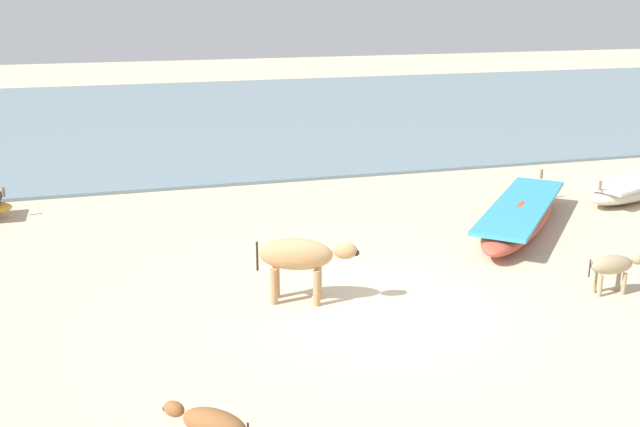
{
  "coord_description": "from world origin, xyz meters",
  "views": [
    {
      "loc": [
        -3.47,
        -9.28,
        4.5
      ],
      "look_at": [
        -0.02,
        2.93,
        0.6
      ],
      "focal_mm": 41.21,
      "sensor_mm": 36.0,
      "label": 1
    }
  ],
  "objects_px": {
    "cow_adult_tan": "(300,257)",
    "calf_far_dun": "(613,266)",
    "calf_near_brown": "(212,426)",
    "fishing_boat_3": "(639,187)",
    "fishing_boat_2": "(520,215)"
  },
  "relations": [
    {
      "from": "cow_adult_tan",
      "to": "calf_far_dun",
      "type": "relative_size",
      "value": 1.54
    },
    {
      "from": "fishing_boat_2",
      "to": "fishing_boat_3",
      "type": "height_order",
      "value": "fishing_boat_2"
    },
    {
      "from": "fishing_boat_2",
      "to": "calf_near_brown",
      "type": "relative_size",
      "value": 5.07
    },
    {
      "from": "fishing_boat_2",
      "to": "cow_adult_tan",
      "type": "relative_size",
      "value": 2.9
    },
    {
      "from": "calf_near_brown",
      "to": "calf_far_dun",
      "type": "distance_m",
      "value": 7.0
    },
    {
      "from": "fishing_boat_2",
      "to": "calf_near_brown",
      "type": "height_order",
      "value": "fishing_boat_2"
    },
    {
      "from": "cow_adult_tan",
      "to": "fishing_boat_3",
      "type": "bearing_deg",
      "value": 42.48
    },
    {
      "from": "fishing_boat_3",
      "to": "calf_far_dun",
      "type": "height_order",
      "value": "fishing_boat_3"
    },
    {
      "from": "fishing_boat_3",
      "to": "cow_adult_tan",
      "type": "bearing_deg",
      "value": -1.12
    },
    {
      "from": "cow_adult_tan",
      "to": "calf_far_dun",
      "type": "height_order",
      "value": "cow_adult_tan"
    },
    {
      "from": "cow_adult_tan",
      "to": "calf_far_dun",
      "type": "bearing_deg",
      "value": 8.64
    },
    {
      "from": "calf_far_dun",
      "to": "cow_adult_tan",
      "type": "bearing_deg",
      "value": 172.32
    },
    {
      "from": "fishing_boat_3",
      "to": "calf_far_dun",
      "type": "bearing_deg",
      "value": 25.1
    },
    {
      "from": "fishing_boat_3",
      "to": "cow_adult_tan",
      "type": "relative_size",
      "value": 2.44
    },
    {
      "from": "calf_near_brown",
      "to": "fishing_boat_3",
      "type": "bearing_deg",
      "value": -106.27
    }
  ]
}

